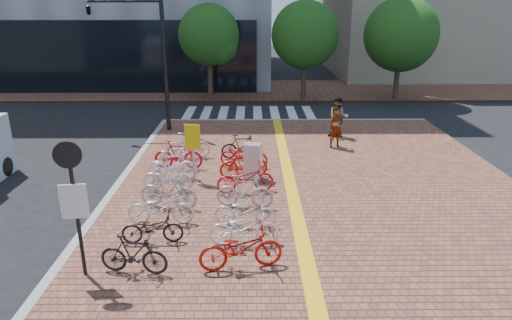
{
  "coord_description": "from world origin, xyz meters",
  "views": [
    {
      "loc": [
        0.68,
        -11.85,
        6.11
      ],
      "look_at": [
        0.8,
        2.04,
        1.3
      ],
      "focal_mm": 32.0,
      "sensor_mm": 36.0,
      "label": 1
    }
  ],
  "objects_px": {
    "bike_9": "(244,228)",
    "bike_13": "(244,164)",
    "bike_14": "(244,155)",
    "pedestrian_b": "(338,117)",
    "bike_1": "(152,228)",
    "bike_7": "(188,145)",
    "bike_5": "(173,165)",
    "pedestrian_a": "(336,127)",
    "bike_2": "(161,208)",
    "bike_3": "(168,191)",
    "traffic_light_pole": "(130,34)",
    "notice_sign": "(73,194)",
    "bike_12": "(245,178)",
    "utility_box": "(253,161)",
    "bike_8": "(241,249)",
    "bike_4": "(167,177)",
    "bike_0": "(134,254)",
    "bike_6": "(178,155)",
    "bike_11": "(245,192)",
    "bike_10": "(245,211)",
    "yellow_sign": "(192,142)",
    "bike_15": "(242,146)"
  },
  "relations": [
    {
      "from": "bike_9",
      "to": "bike_13",
      "type": "distance_m",
      "value": 4.76
    },
    {
      "from": "bike_14",
      "to": "bike_9",
      "type": "bearing_deg",
      "value": -168.21
    },
    {
      "from": "bike_14",
      "to": "pedestrian_b",
      "type": "xyz_separation_m",
      "value": [
        4.3,
        4.11,
        0.45
      ]
    },
    {
      "from": "bike_1",
      "to": "bike_9",
      "type": "height_order",
      "value": "bike_9"
    },
    {
      "from": "bike_7",
      "to": "bike_1",
      "type": "bearing_deg",
      "value": 175.48
    },
    {
      "from": "bike_5",
      "to": "pedestrian_a",
      "type": "distance_m",
      "value": 7.41
    },
    {
      "from": "bike_2",
      "to": "pedestrian_a",
      "type": "relative_size",
      "value": 1.04
    },
    {
      "from": "bike_3",
      "to": "traffic_light_pole",
      "type": "xyz_separation_m",
      "value": [
        -3.09,
        9.08,
        4.03
      ]
    },
    {
      "from": "pedestrian_b",
      "to": "notice_sign",
      "type": "bearing_deg",
      "value": -115.14
    },
    {
      "from": "bike_12",
      "to": "utility_box",
      "type": "height_order",
      "value": "utility_box"
    },
    {
      "from": "bike_7",
      "to": "bike_8",
      "type": "distance_m",
      "value": 8.45
    },
    {
      "from": "bike_7",
      "to": "bike_13",
      "type": "height_order",
      "value": "bike_7"
    },
    {
      "from": "bike_2",
      "to": "bike_4",
      "type": "xyz_separation_m",
      "value": [
        -0.25,
        2.36,
        0.01
      ]
    },
    {
      "from": "bike_0",
      "to": "notice_sign",
      "type": "relative_size",
      "value": 0.5
    },
    {
      "from": "bike_1",
      "to": "bike_6",
      "type": "relative_size",
      "value": 0.88
    },
    {
      "from": "bike_3",
      "to": "bike_14",
      "type": "distance_m",
      "value": 4.27
    },
    {
      "from": "bike_0",
      "to": "bike_14",
      "type": "xyz_separation_m",
      "value": [
        2.42,
        7.2,
        -0.0
      ]
    },
    {
      "from": "bike_11",
      "to": "bike_10",
      "type": "bearing_deg",
      "value": -171.08
    },
    {
      "from": "bike_13",
      "to": "bike_5",
      "type": "bearing_deg",
      "value": 81.36
    },
    {
      "from": "bike_13",
      "to": "pedestrian_a",
      "type": "bearing_deg",
      "value": -58.48
    },
    {
      "from": "bike_11",
      "to": "bike_9",
      "type": "bearing_deg",
      "value": -172.12
    },
    {
      "from": "bike_2",
      "to": "utility_box",
      "type": "distance_m",
      "value": 4.35
    },
    {
      "from": "bike_9",
      "to": "bike_11",
      "type": "distance_m",
      "value": 2.25
    },
    {
      "from": "bike_0",
      "to": "bike_9",
      "type": "distance_m",
      "value": 2.84
    },
    {
      "from": "bike_6",
      "to": "bike_8",
      "type": "distance_m",
      "value": 7.3
    },
    {
      "from": "bike_5",
      "to": "bike_9",
      "type": "xyz_separation_m",
      "value": [
        2.6,
        -4.65,
        -0.05
      ]
    },
    {
      "from": "bike_8",
      "to": "bike_2",
      "type": "bearing_deg",
      "value": 34.01
    },
    {
      "from": "bike_3",
      "to": "utility_box",
      "type": "bearing_deg",
      "value": -35.27
    },
    {
      "from": "pedestrian_b",
      "to": "notice_sign",
      "type": "relative_size",
      "value": 0.57
    },
    {
      "from": "pedestrian_a",
      "to": "bike_0",
      "type": "bearing_deg",
      "value": -143.62
    },
    {
      "from": "bike_9",
      "to": "bike_13",
      "type": "relative_size",
      "value": 1.05
    },
    {
      "from": "yellow_sign",
      "to": "bike_9",
      "type": "bearing_deg",
      "value": -67.85
    },
    {
      "from": "bike_4",
      "to": "utility_box",
      "type": "relative_size",
      "value": 1.28
    },
    {
      "from": "bike_3",
      "to": "yellow_sign",
      "type": "distance_m",
      "value": 2.47
    },
    {
      "from": "bike_6",
      "to": "bike_13",
      "type": "height_order",
      "value": "bike_6"
    },
    {
      "from": "bike_0",
      "to": "bike_5",
      "type": "distance_m",
      "value": 5.96
    },
    {
      "from": "bike_7",
      "to": "yellow_sign",
      "type": "xyz_separation_m",
      "value": [
        0.52,
        -2.48,
        0.88
      ]
    },
    {
      "from": "bike_3",
      "to": "notice_sign",
      "type": "height_order",
      "value": "notice_sign"
    },
    {
      "from": "bike_8",
      "to": "bike_15",
      "type": "xyz_separation_m",
      "value": [
        -0.16,
        8.09,
        -0.03
      ]
    },
    {
      "from": "pedestrian_a",
      "to": "pedestrian_b",
      "type": "height_order",
      "value": "pedestrian_b"
    },
    {
      "from": "bike_7",
      "to": "bike_11",
      "type": "xyz_separation_m",
      "value": [
        2.34,
        -4.75,
        -0.01
      ]
    },
    {
      "from": "utility_box",
      "to": "bike_8",
      "type": "bearing_deg",
      "value": -92.89
    },
    {
      "from": "bike_5",
      "to": "bike_11",
      "type": "relative_size",
      "value": 1.0
    },
    {
      "from": "bike_8",
      "to": "bike_11",
      "type": "relative_size",
      "value": 1.13
    },
    {
      "from": "bike_0",
      "to": "bike_3",
      "type": "xyz_separation_m",
      "value": [
        0.18,
        3.57,
        0.06
      ]
    },
    {
      "from": "notice_sign",
      "to": "bike_12",
      "type": "bearing_deg",
      "value": 52.82
    },
    {
      "from": "bike_1",
      "to": "bike_14",
      "type": "distance_m",
      "value": 6.22
    },
    {
      "from": "bike_2",
      "to": "bike_4",
      "type": "bearing_deg",
      "value": 4.6
    },
    {
      "from": "bike_1",
      "to": "pedestrian_b",
      "type": "bearing_deg",
      "value": -37.9
    },
    {
      "from": "bike_10",
      "to": "bike_8",
      "type": "bearing_deg",
      "value": -175.77
    }
  ]
}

